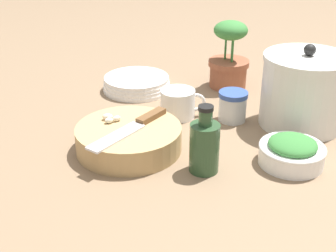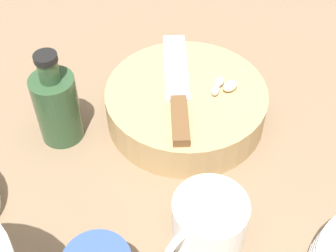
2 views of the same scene
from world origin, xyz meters
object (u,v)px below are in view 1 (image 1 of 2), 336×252
at_px(cutting_board, 129,138).
at_px(garlic_cloves, 110,118).
at_px(chef_knife, 134,126).
at_px(coffee_mug, 178,103).
at_px(plate_stack, 137,83).
at_px(oil_bottle, 204,146).
at_px(spice_jar, 233,106).
at_px(herb_bowl, 292,151).
at_px(potted_herb, 229,59).
at_px(stock_pot, 304,91).

relative_size(cutting_board, garlic_cloves, 5.79).
bearing_deg(garlic_cloves, chef_knife, 17.45).
relative_size(garlic_cloves, coffee_mug, 0.39).
distance_m(plate_stack, oil_bottle, 0.47).
bearing_deg(chef_knife, spice_jar, -109.73).
xyz_separation_m(chef_knife, spice_jar, (0.03, 0.28, -0.02)).
bearing_deg(herb_bowl, chef_knife, -140.20).
bearing_deg(oil_bottle, potted_herb, 127.17).
bearing_deg(spice_jar, potted_herb, 135.75).
distance_m(chef_knife, oil_bottle, 0.17).
xyz_separation_m(cutting_board, herb_bowl, (0.27, 0.22, 0.00)).
bearing_deg(cutting_board, herb_bowl, 39.57).
bearing_deg(garlic_cloves, herb_bowl, 36.20).
bearing_deg(potted_herb, herb_bowl, -29.84).
bearing_deg(garlic_cloves, cutting_board, 13.28).
height_order(plate_stack, oil_bottle, oil_bottle).
xyz_separation_m(chef_knife, herb_bowl, (0.26, 0.22, -0.03)).
distance_m(chef_knife, spice_jar, 0.28).
distance_m(spice_jar, plate_stack, 0.32).
distance_m(cutting_board, stock_pot, 0.44).
distance_m(herb_bowl, oil_bottle, 0.19).
bearing_deg(spice_jar, chef_knife, -97.00).
distance_m(herb_bowl, stock_pot, 0.21).
relative_size(chef_knife, garlic_cloves, 5.77).
height_order(chef_knife, oil_bottle, oil_bottle).
height_order(cutting_board, stock_pot, stock_pot).
bearing_deg(stock_pot, potted_herb, 170.35).
xyz_separation_m(chef_knife, oil_bottle, (0.16, 0.06, -0.00)).
relative_size(oil_bottle, stock_pot, 0.69).
height_order(oil_bottle, potted_herb, potted_herb).
height_order(herb_bowl, plate_stack, herb_bowl).
bearing_deg(garlic_cloves, oil_bottle, 19.33).
height_order(chef_knife, coffee_mug, coffee_mug).
distance_m(garlic_cloves, potted_herb, 0.46).
bearing_deg(potted_herb, garlic_cloves, -81.58).
bearing_deg(cutting_board, potted_herb, 104.96).
relative_size(garlic_cloves, potted_herb, 0.21).
bearing_deg(oil_bottle, chef_knife, -159.94).
distance_m(chef_knife, plate_stack, 0.36).
bearing_deg(herb_bowl, stock_pot, 119.99).
bearing_deg(spice_jar, oil_bottle, -60.62).
height_order(spice_jar, stock_pot, stock_pot).
height_order(chef_knife, plate_stack, chef_knife).
height_order(coffee_mug, oil_bottle, oil_bottle).
bearing_deg(herb_bowl, cutting_board, -140.43).
distance_m(garlic_cloves, oil_bottle, 0.23).
bearing_deg(spice_jar, garlic_cloves, -108.00).
height_order(chef_knife, garlic_cloves, garlic_cloves).
bearing_deg(oil_bottle, coffee_mug, 149.83).
xyz_separation_m(chef_knife, stock_pot, (0.16, 0.39, 0.03)).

